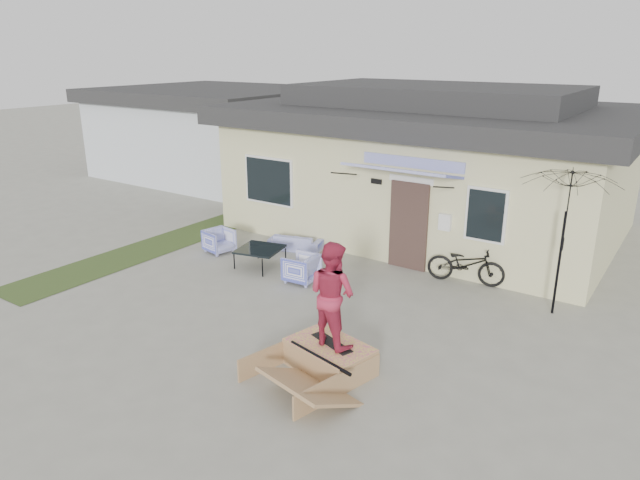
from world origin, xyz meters
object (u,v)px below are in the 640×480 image
Objects in this scene: armchair_right at (301,267)px; skateboard at (332,342)px; bicycle at (466,260)px; patio_umbrella at (564,229)px; skate_ramp at (330,357)px; armchair_left at (219,240)px; loveseat at (296,240)px; coffee_table at (260,258)px; skater at (332,292)px.

armchair_right is 0.82× the size of skateboard.
bicycle is 0.78× the size of patio_umbrella.
armchair_left is at bearing 163.13° from skate_ramp.
loveseat is 1.52m from coffee_table.
armchair_left is at bearing 170.32° from skateboard.
coffee_table is 4.90m from skateboard.
loveseat is 6.67m from patio_umbrella.
bicycle is (4.49, 0.32, 0.28)m from loveseat.
skateboard is (4.02, -4.41, 0.20)m from loveseat.
skater reaches higher than loveseat.
coffee_table is at bearing 100.99° from bicycle.
coffee_table is at bearing 163.73° from skateboard.
skate_ramp is 0.25m from skateboard.
coffee_table is at bearing 156.45° from skate_ramp.
loveseat is 1.97m from armchair_left.
armchair_left is 0.39× the size of skater.
loveseat is at bearing -38.62° from armchair_left.
skater is at bearing 116.50° from loveseat.
coffee_table is (1.57, -0.25, -0.09)m from armchair_left.
skater is at bearing -120.53° from patio_umbrella.
coffee_table is (0.07, -1.52, -0.03)m from loveseat.
patio_umbrella reaches higher than bicycle.
skater is at bearing 39.19° from armchair_right.
coffee_table is at bearing -87.84° from armchair_left.
armchair_right is at bearing 146.23° from skate_ramp.
armchair_left is at bearing 24.45° from loveseat.
bicycle reaches higher than coffee_table.
armchair_right is at bearing 114.18° from loveseat.
armchair_left is at bearing 93.27° from bicycle.
patio_umbrella reaches higher than coffee_table.
patio_umbrella is at bearing 11.67° from coffee_table.
skate_ramp is at bearing 162.61° from bicycle.
patio_umbrella reaches higher than armchair_left.
armchair_left is 6.36m from skate_ramp.
skate_ramp is (-2.50, -4.26, -1.52)m from patio_umbrella.
armchair_right is (2.92, -0.41, 0.02)m from armchair_left.
bicycle is at bearing 22.61° from coffee_table.
skater reaches higher than coffee_table.
armchair_right is 3.80m from skate_ramp.
loveseat is at bearing 178.30° from patio_umbrella.
loveseat is 0.77× the size of skate_ramp.
bicycle is (3.08, 2.00, 0.20)m from armchair_right.
coffee_table is 4.91m from skate_ramp.
armchair_left is 0.95× the size of armchair_right.
skateboard is at bearing -36.19° from coffee_table.
coffee_table is 0.44× the size of patio_umbrella.
armchair_left is at bearing 171.05° from coffee_table.
loveseat is 2.07× the size of armchair_left.
armchair_left is 0.37× the size of skate_ramp.
skater reaches higher than skateboard.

